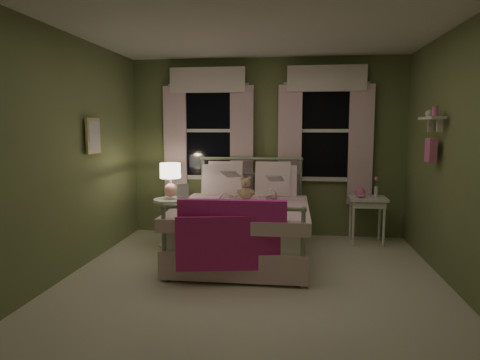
# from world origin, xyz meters

# --- Properties ---
(room_shell) EXTENTS (4.20, 4.20, 4.20)m
(room_shell) POSITION_xyz_m (0.00, 0.00, 1.30)
(room_shell) COLOR beige
(room_shell) RESTS_ON ground
(bed) EXTENTS (1.58, 2.04, 1.18)m
(bed) POSITION_xyz_m (-0.20, 0.95, 0.38)
(bed) COLOR white
(bed) RESTS_ON ground
(pink_throw) EXTENTS (1.10, 0.25, 0.71)m
(pink_throw) POSITION_xyz_m (-0.20, -0.07, 0.61)
(pink_throw) COLOR #E52CA3
(pink_throw) RESTS_ON bed
(child_left) EXTENTS (0.29, 0.21, 0.71)m
(child_left) POSITION_xyz_m (-0.48, 1.37, 0.93)
(child_left) COLOR #F7D1DD
(child_left) RESTS_ON bed
(child_right) EXTENTS (0.32, 0.26, 0.64)m
(child_right) POSITION_xyz_m (0.08, 1.37, 0.89)
(child_right) COLOR #F7D1DD
(child_right) RESTS_ON bed
(book_left) EXTENTS (0.22, 0.15, 0.26)m
(book_left) POSITION_xyz_m (-0.48, 1.12, 0.96)
(book_left) COLOR beige
(book_left) RESTS_ON child_left
(book_right) EXTENTS (0.21, 0.14, 0.26)m
(book_right) POSITION_xyz_m (0.08, 1.12, 0.92)
(book_right) COLOR beige
(book_right) RESTS_ON child_right
(teddy_bear) EXTENTS (0.23, 0.18, 0.31)m
(teddy_bear) POSITION_xyz_m (-0.20, 1.22, 0.79)
(teddy_bear) COLOR tan
(teddy_bear) RESTS_ON bed
(nightstand_left) EXTENTS (0.46, 0.46, 0.65)m
(nightstand_left) POSITION_xyz_m (-1.21, 1.26, 0.42)
(nightstand_left) COLOR white
(nightstand_left) RESTS_ON ground
(table_lamp) EXTENTS (0.27, 0.27, 0.45)m
(table_lamp) POSITION_xyz_m (-1.21, 1.26, 0.95)
(table_lamp) COLOR tan
(table_lamp) RESTS_ON nightstand_left
(book_nightstand) EXTENTS (0.18, 0.24, 0.02)m
(book_nightstand) POSITION_xyz_m (-1.11, 1.18, 0.66)
(book_nightstand) COLOR beige
(book_nightstand) RESTS_ON nightstand_left
(nightstand_right) EXTENTS (0.50, 0.40, 0.64)m
(nightstand_right) POSITION_xyz_m (1.42, 1.73, 0.55)
(nightstand_right) COLOR white
(nightstand_right) RESTS_ON ground
(pink_toy) EXTENTS (0.14, 0.19, 0.14)m
(pink_toy) POSITION_xyz_m (1.32, 1.73, 0.71)
(pink_toy) COLOR pink
(pink_toy) RESTS_ON nightstand_right
(bud_vase) EXTENTS (0.06, 0.06, 0.28)m
(bud_vase) POSITION_xyz_m (1.54, 1.78, 0.79)
(bud_vase) COLOR white
(bud_vase) RESTS_ON nightstand_right
(window_left) EXTENTS (1.34, 0.13, 1.96)m
(window_left) POSITION_xyz_m (-0.85, 2.03, 1.62)
(window_left) COLOR black
(window_left) RESTS_ON room_shell
(window_right) EXTENTS (1.34, 0.13, 1.96)m
(window_right) POSITION_xyz_m (0.85, 2.03, 1.62)
(window_right) COLOR black
(window_right) RESTS_ON room_shell
(wall_shelf) EXTENTS (0.15, 0.50, 0.60)m
(wall_shelf) POSITION_xyz_m (1.90, 0.70, 1.52)
(wall_shelf) COLOR white
(wall_shelf) RESTS_ON room_shell
(framed_picture) EXTENTS (0.03, 0.32, 0.42)m
(framed_picture) POSITION_xyz_m (-1.95, 0.60, 1.50)
(framed_picture) COLOR beige
(framed_picture) RESTS_ON room_shell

